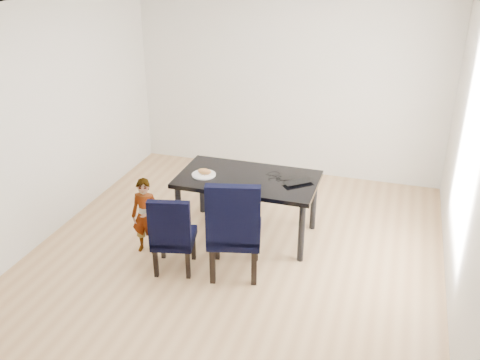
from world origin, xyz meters
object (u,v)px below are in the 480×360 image
(dining_table, at_px, (248,206))
(plate, at_px, (204,175))
(chair_right, at_px, (235,225))
(laptop, at_px, (296,180))
(child, at_px, (146,216))
(chair_left, at_px, (174,232))

(dining_table, distance_m, plate, 0.64)
(chair_right, bearing_deg, dining_table, 83.03)
(laptop, bearing_deg, child, -14.57)
(laptop, bearing_deg, chair_right, 20.57)
(plate, height_order, laptop, laptop)
(dining_table, xyz_separation_m, child, (-0.98, -0.69, 0.07))
(dining_table, relative_size, laptop, 4.62)
(chair_right, relative_size, plate, 4.02)
(child, bearing_deg, chair_right, -11.45)
(dining_table, distance_m, chair_right, 0.81)
(dining_table, distance_m, chair_left, 1.06)
(chair_left, xyz_separation_m, chair_right, (0.63, 0.13, 0.11))
(dining_table, bearing_deg, chair_left, -120.58)
(dining_table, xyz_separation_m, chair_right, (0.09, -0.78, 0.19))
(child, distance_m, plate, 0.82)
(dining_table, bearing_deg, plate, -169.29)
(dining_table, height_order, chair_left, chair_left)
(chair_left, distance_m, chair_right, 0.66)
(plate, xyz_separation_m, laptop, (1.06, 0.15, 0.01))
(plate, bearing_deg, child, -128.39)
(chair_left, distance_m, child, 0.49)
(chair_left, relative_size, child, 1.01)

